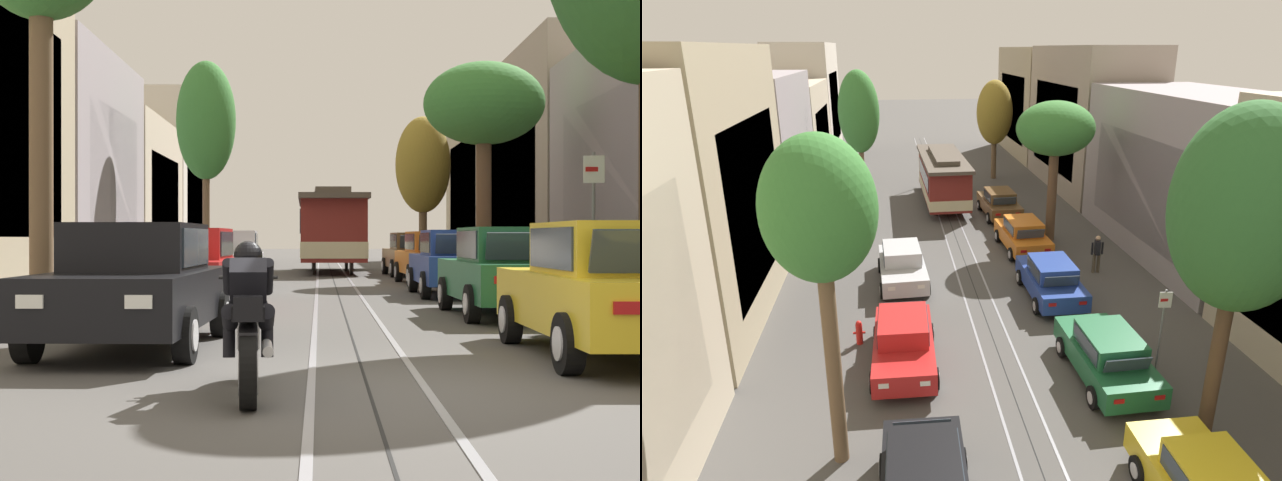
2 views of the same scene
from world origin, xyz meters
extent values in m
plane|color=#4C4947|center=(0.00, 20.87, 0.00)|extent=(160.00, 160.00, 0.00)
cube|color=gray|center=(-0.53, 24.08, 0.01)|extent=(0.08, 60.17, 0.01)
cube|color=gray|center=(0.53, 24.08, 0.01)|extent=(0.08, 60.17, 0.01)
cube|color=black|center=(0.00, 24.08, 0.00)|extent=(0.03, 60.17, 0.01)
cube|color=tan|center=(-10.58, 13.65, 4.72)|extent=(5.44, 10.13, 9.43)
cube|color=#2D3842|center=(-7.88, 13.65, 4.25)|extent=(0.04, 7.30, 5.66)
cube|color=gray|center=(-10.19, 24.08, 4.03)|extent=(4.66, 10.13, 8.07)
cube|color=#2D3842|center=(-7.88, 24.08, 3.63)|extent=(0.04, 7.30, 4.84)
cube|color=#BCAD93|center=(-10.62, 34.52, 3.52)|extent=(5.52, 10.13, 7.05)
cube|color=#2D3842|center=(-7.88, 34.52, 3.17)|extent=(0.04, 7.30, 4.23)
cube|color=beige|center=(-10.35, 44.95, 4.86)|extent=(4.97, 10.13, 9.72)
cube|color=#2D3842|center=(-7.88, 44.95, 4.37)|extent=(0.04, 7.30, 5.83)
cube|color=gray|center=(10.67, 17.56, 3.75)|extent=(5.62, 12.74, 7.51)
cube|color=#2D3842|center=(7.88, 17.56, 3.38)|extent=(0.04, 9.13, 4.50)
cube|color=gray|center=(10.31, 30.60, 4.72)|extent=(4.90, 12.74, 9.44)
cube|color=#2D3842|center=(7.88, 30.60, 4.25)|extent=(0.04, 9.13, 5.67)
cube|color=tan|center=(10.84, 43.65, 4.68)|extent=(5.95, 12.74, 9.37)
cube|color=#2D3842|center=(7.88, 43.65, 4.22)|extent=(0.04, 9.13, 5.62)
cube|color=black|center=(-2.77, 3.28, 1.28)|extent=(1.54, 2.11, 0.60)
cube|color=#2D3842|center=(-2.74, 4.46, 1.26)|extent=(1.30, 0.24, 0.45)
cube|color=#2D3842|center=(-2.02, 3.26, 1.28)|extent=(0.08, 1.81, 0.47)
cube|color=#2D3842|center=(-3.52, 3.30, 1.28)|extent=(0.08, 1.81, 0.47)
cube|color=#B21414|center=(-2.15, 5.27, 0.75)|extent=(0.28, 0.05, 0.12)
cube|color=#B21414|center=(-3.27, 5.30, 0.75)|extent=(0.28, 0.05, 0.12)
cylinder|color=black|center=(-1.86, 4.43, 0.32)|extent=(0.22, 0.65, 0.64)
cylinder|color=silver|center=(-1.75, 4.43, 0.32)|extent=(0.03, 0.35, 0.35)
cylinder|color=black|center=(-3.62, 4.49, 0.32)|extent=(0.22, 0.65, 0.64)
cylinder|color=silver|center=(-3.73, 4.49, 0.32)|extent=(0.03, 0.35, 0.35)
cube|color=red|center=(-3.02, 9.18, 0.65)|extent=(1.89, 4.34, 0.66)
cube|color=red|center=(-3.02, 9.33, 1.28)|extent=(1.52, 2.09, 0.60)
cube|color=#2D3842|center=(-3.04, 8.49, 1.26)|extent=(1.34, 0.25, 0.47)
cube|color=#2D3842|center=(-3.00, 10.51, 1.26)|extent=(1.30, 0.22, 0.45)
cube|color=#2D3842|center=(-2.27, 9.32, 1.28)|extent=(0.07, 1.81, 0.47)
cube|color=#2D3842|center=(-3.77, 9.35, 1.28)|extent=(0.07, 1.81, 0.47)
cube|color=white|center=(-2.51, 7.01, 0.75)|extent=(0.28, 0.05, 0.14)
cube|color=#B21414|center=(-2.42, 11.33, 0.75)|extent=(0.28, 0.05, 0.12)
cube|color=white|center=(-3.63, 7.03, 0.75)|extent=(0.28, 0.05, 0.14)
cube|color=#B21414|center=(-3.54, 11.35, 0.75)|extent=(0.28, 0.05, 0.12)
cylinder|color=black|center=(-2.17, 7.83, 0.32)|extent=(0.21, 0.64, 0.64)
cylinder|color=silver|center=(-2.06, 7.83, 0.32)|extent=(0.03, 0.35, 0.35)
cylinder|color=black|center=(-3.93, 7.87, 0.32)|extent=(0.21, 0.64, 0.64)
cylinder|color=silver|center=(-4.04, 7.87, 0.32)|extent=(0.03, 0.35, 0.35)
cylinder|color=black|center=(-2.12, 10.50, 0.32)|extent=(0.21, 0.64, 0.64)
cylinder|color=silver|center=(-2.01, 10.49, 0.32)|extent=(0.03, 0.35, 0.35)
cylinder|color=black|center=(-3.87, 10.53, 0.32)|extent=(0.21, 0.64, 0.64)
cylinder|color=silver|center=(-3.98, 10.53, 0.32)|extent=(0.03, 0.35, 0.35)
cube|color=#B7B7BC|center=(-2.89, 15.44, 0.65)|extent=(1.98, 4.37, 0.66)
cube|color=#B7B7BC|center=(-2.89, 15.59, 1.28)|extent=(1.56, 2.12, 0.60)
cube|color=#2D3842|center=(-2.86, 14.76, 1.26)|extent=(1.34, 0.28, 0.47)
cube|color=#2D3842|center=(-2.94, 16.78, 1.26)|extent=(1.30, 0.25, 0.45)
cube|color=#2D3842|center=(-2.15, 15.63, 1.28)|extent=(0.11, 1.81, 0.47)
cube|color=#2D3842|center=(-3.64, 15.56, 1.28)|extent=(0.11, 1.81, 0.47)
cube|color=white|center=(-2.24, 13.31, 0.75)|extent=(0.28, 0.05, 0.14)
cube|color=#B21414|center=(-2.42, 17.63, 0.75)|extent=(0.28, 0.05, 0.12)
cube|color=white|center=(-3.35, 13.26, 0.75)|extent=(0.28, 0.05, 0.14)
cube|color=#B21414|center=(-3.54, 17.58, 0.75)|extent=(0.28, 0.05, 0.12)
cylinder|color=black|center=(-1.95, 14.15, 0.32)|extent=(0.23, 0.65, 0.64)
cylinder|color=silver|center=(-1.84, 14.15, 0.32)|extent=(0.03, 0.35, 0.35)
cylinder|color=black|center=(-3.71, 14.07, 0.32)|extent=(0.23, 0.65, 0.64)
cylinder|color=silver|center=(-3.82, 14.07, 0.32)|extent=(0.03, 0.35, 0.35)
cylinder|color=black|center=(-2.06, 16.81, 0.32)|extent=(0.23, 0.65, 0.64)
cylinder|color=silver|center=(-1.95, 16.82, 0.32)|extent=(0.03, 0.35, 0.35)
cylinder|color=black|center=(-3.82, 16.74, 0.32)|extent=(0.23, 0.65, 0.64)
cylinder|color=silver|center=(-3.93, 16.73, 0.32)|extent=(0.03, 0.35, 0.35)
cube|color=#2D3842|center=(2.95, 3.03, 1.26)|extent=(1.33, 0.23, 0.47)
cube|color=#2D3842|center=(3.70, 2.19, 1.28)|extent=(0.04, 1.81, 0.47)
cube|color=white|center=(2.39, 4.50, 0.75)|extent=(0.28, 0.04, 0.14)
cube|color=white|center=(3.50, 4.50, 0.75)|extent=(0.28, 0.04, 0.14)
cylinder|color=black|center=(2.07, 3.67, 0.32)|extent=(0.20, 0.64, 0.64)
cylinder|color=silver|center=(1.96, 3.67, 0.32)|extent=(0.02, 0.35, 0.35)
cylinder|color=black|center=(3.83, 3.68, 0.32)|extent=(0.20, 0.64, 0.64)
cylinder|color=silver|center=(3.94, 3.68, 0.32)|extent=(0.02, 0.35, 0.35)
cube|color=#1E6038|center=(2.88, 7.74, 0.65)|extent=(1.89, 4.34, 0.66)
cube|color=#1E6038|center=(2.88, 7.59, 1.28)|extent=(1.52, 2.09, 0.60)
cube|color=#2D3842|center=(2.87, 8.42, 1.26)|extent=(1.34, 0.25, 0.47)
cube|color=#2D3842|center=(2.91, 6.40, 1.26)|extent=(1.30, 0.22, 0.45)
cube|color=#2D3842|center=(2.14, 7.57, 1.28)|extent=(0.07, 1.81, 0.47)
cube|color=#2D3842|center=(3.63, 7.60, 1.28)|extent=(0.07, 1.81, 0.47)
cube|color=white|center=(2.28, 9.88, 0.75)|extent=(0.28, 0.05, 0.14)
cube|color=#B21414|center=(2.37, 5.56, 0.75)|extent=(0.28, 0.05, 0.12)
cube|color=white|center=(3.39, 9.91, 0.75)|extent=(0.28, 0.05, 0.14)
cube|color=#B21414|center=(3.48, 5.59, 0.75)|extent=(0.28, 0.05, 0.12)
cylinder|color=black|center=(1.97, 9.05, 0.32)|extent=(0.21, 0.64, 0.64)
cylinder|color=silver|center=(1.86, 9.05, 0.32)|extent=(0.03, 0.35, 0.35)
cylinder|color=black|center=(3.73, 9.09, 0.32)|extent=(0.21, 0.64, 0.64)
cylinder|color=silver|center=(3.84, 9.09, 0.32)|extent=(0.03, 0.35, 0.35)
cylinder|color=black|center=(2.03, 6.38, 0.32)|extent=(0.21, 0.64, 0.64)
cylinder|color=silver|center=(1.92, 6.38, 0.32)|extent=(0.03, 0.35, 0.35)
cylinder|color=black|center=(3.79, 6.42, 0.32)|extent=(0.21, 0.64, 0.64)
cylinder|color=silver|center=(3.90, 6.42, 0.32)|extent=(0.03, 0.35, 0.35)
cube|color=#233D93|center=(2.82, 13.32, 0.65)|extent=(1.81, 4.30, 0.66)
cube|color=#233D93|center=(2.82, 13.17, 1.28)|extent=(1.48, 2.07, 0.60)
cube|color=#2D3842|center=(2.82, 14.01, 1.26)|extent=(1.33, 0.22, 0.47)
cube|color=#2D3842|center=(2.82, 11.98, 1.26)|extent=(1.30, 0.20, 0.45)
cube|color=#2D3842|center=(2.07, 13.17, 1.28)|extent=(0.03, 1.81, 0.47)
cube|color=#2D3842|center=(3.57, 13.17, 1.28)|extent=(0.03, 1.81, 0.47)
cube|color=white|center=(2.26, 15.48, 0.75)|extent=(0.28, 0.04, 0.14)
cube|color=#B21414|center=(2.26, 11.16, 0.75)|extent=(0.28, 0.04, 0.12)
cube|color=white|center=(3.37, 15.48, 0.75)|extent=(0.28, 0.04, 0.14)
cube|color=#B21414|center=(3.38, 11.16, 0.75)|extent=(0.28, 0.04, 0.12)
cylinder|color=black|center=(1.94, 14.65, 0.32)|extent=(0.20, 0.64, 0.64)
cylinder|color=silver|center=(1.83, 14.65, 0.32)|extent=(0.02, 0.35, 0.35)
cylinder|color=black|center=(3.70, 14.65, 0.32)|extent=(0.20, 0.64, 0.64)
cylinder|color=silver|center=(3.81, 14.65, 0.32)|extent=(0.02, 0.35, 0.35)
cylinder|color=black|center=(1.94, 11.98, 0.32)|extent=(0.20, 0.64, 0.64)
cylinder|color=silver|center=(1.83, 11.98, 0.32)|extent=(0.02, 0.35, 0.35)
cylinder|color=black|center=(3.70, 11.99, 0.32)|extent=(0.20, 0.64, 0.64)
cylinder|color=silver|center=(3.81, 11.99, 0.32)|extent=(0.02, 0.35, 0.35)
cube|color=orange|center=(2.98, 18.66, 0.65)|extent=(1.99, 4.38, 0.66)
cube|color=orange|center=(2.99, 18.51, 1.28)|extent=(1.57, 2.13, 0.60)
cube|color=#2D3842|center=(2.95, 19.34, 1.26)|extent=(1.34, 0.28, 0.47)
cube|color=#2D3842|center=(3.04, 17.32, 1.26)|extent=(1.30, 0.25, 0.45)
cube|color=#2D3842|center=(2.24, 18.47, 1.28)|extent=(0.11, 1.81, 0.47)
cube|color=#2D3842|center=(3.73, 18.54, 1.28)|extent=(0.11, 1.81, 0.47)
cube|color=white|center=(2.33, 20.79, 0.75)|extent=(0.28, 0.05, 0.14)
cube|color=#B21414|center=(2.52, 16.47, 0.75)|extent=(0.28, 0.05, 0.12)
cube|color=white|center=(3.44, 20.84, 0.75)|extent=(0.28, 0.05, 0.14)
cube|color=#B21414|center=(3.63, 16.52, 0.75)|extent=(0.28, 0.05, 0.12)
cylinder|color=black|center=(2.04, 19.95, 0.32)|extent=(0.23, 0.65, 0.64)
cylinder|color=silver|center=(1.93, 19.94, 0.32)|extent=(0.04, 0.35, 0.35)
cylinder|color=black|center=(3.80, 20.03, 0.32)|extent=(0.23, 0.65, 0.64)
cylinder|color=silver|center=(3.91, 20.03, 0.32)|extent=(0.04, 0.35, 0.35)
cylinder|color=black|center=(2.16, 17.29, 0.32)|extent=(0.23, 0.65, 0.64)
cylinder|color=silver|center=(2.05, 17.28, 0.32)|extent=(0.04, 0.35, 0.35)
cylinder|color=black|center=(3.92, 17.36, 0.32)|extent=(0.23, 0.65, 0.64)
cylinder|color=silver|center=(4.03, 17.37, 0.32)|extent=(0.04, 0.35, 0.35)
cube|color=brown|center=(2.96, 24.36, 0.65)|extent=(1.96, 4.37, 0.66)
cube|color=brown|center=(2.97, 24.21, 1.28)|extent=(1.55, 2.12, 0.60)
cube|color=#2D3842|center=(2.94, 25.05, 1.26)|extent=(1.34, 0.27, 0.47)
cube|color=#2D3842|center=(3.01, 23.03, 1.26)|extent=(1.30, 0.25, 0.45)
cube|color=#2D3842|center=(2.22, 24.18, 1.28)|extent=(0.10, 1.81, 0.47)
cube|color=#2D3842|center=(3.72, 24.24, 1.28)|extent=(0.10, 1.81, 0.47)
cube|color=white|center=(2.32, 26.50, 0.75)|extent=(0.28, 0.05, 0.14)
cube|color=#B21414|center=(2.49, 22.18, 0.75)|extent=(0.28, 0.05, 0.12)
cube|color=white|center=(3.44, 26.54, 0.75)|extent=(0.28, 0.05, 0.14)
cube|color=#B21414|center=(3.60, 22.22, 0.75)|extent=(0.28, 0.05, 0.12)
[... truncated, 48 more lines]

